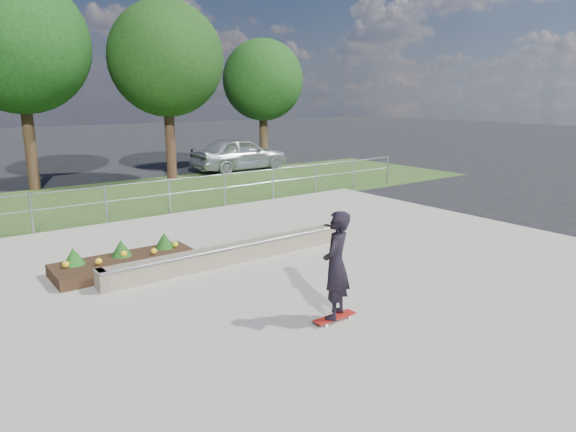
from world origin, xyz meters
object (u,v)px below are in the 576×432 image
(skateboarder, at_px, (336,265))
(parked_car, at_px, (240,154))
(planter_bed, at_px, (125,261))
(grind_ledge, at_px, (232,253))

(skateboarder, height_order, parked_car, skateboarder)
(planter_bed, relative_size, parked_car, 0.60)
(skateboarder, xyz_separation_m, parked_car, (8.14, 16.31, -0.19))
(grind_ledge, height_order, skateboarder, skateboarder)
(planter_bed, relative_size, skateboarder, 1.59)
(grind_ledge, xyz_separation_m, parked_car, (7.92, 12.59, 0.58))
(grind_ledge, relative_size, planter_bed, 2.00)
(planter_bed, bearing_deg, parked_car, 49.21)
(parked_car, bearing_deg, skateboarder, 152.68)
(grind_ledge, xyz_separation_m, planter_bed, (-2.10, 0.98, -0.02))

